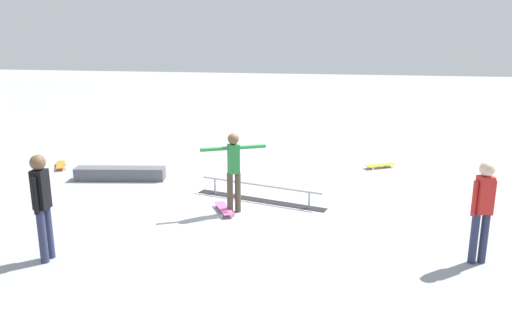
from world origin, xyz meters
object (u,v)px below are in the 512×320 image
at_px(bystander_black_shirt, 42,202).
at_px(bystander_red_shirt, 483,207).
at_px(skate_ledge, 120,174).
at_px(loose_skateboard_orange, 61,165).
at_px(grind_rail, 260,193).
at_px(loose_skateboard_yellow, 380,165).
at_px(skateboard_main, 224,208).
at_px(skater_main, 234,167).

bearing_deg(bystander_black_shirt, bystander_red_shirt, 99.67).
height_order(skate_ledge, loose_skateboard_orange, skate_ledge).
bearing_deg(grind_rail, loose_skateboard_yellow, -114.95).
height_order(skateboard_main, bystander_red_shirt, bystander_red_shirt).
distance_m(skater_main, loose_skateboard_orange, 5.69).
height_order(skate_ledge, skater_main, skater_main).
bearing_deg(bystander_red_shirt, grind_rail, -47.98).
bearing_deg(loose_skateboard_yellow, skater_main, -157.78).
distance_m(skater_main, skateboard_main, 0.86).
xyz_separation_m(skate_ledge, loose_skateboard_yellow, (-6.12, -2.09, -0.08)).
distance_m(skateboard_main, bystander_black_shirt, 3.46).
xyz_separation_m(skater_main, bystander_red_shirt, (-4.12, 1.54, -0.01)).
height_order(skateboard_main, bystander_black_shirt, bystander_black_shirt).
bearing_deg(loose_skateboard_yellow, skateboard_main, -159.27).
bearing_deg(bystander_black_shirt, loose_skateboard_yellow, 140.30).
bearing_deg(skateboard_main, bystander_red_shirt, -137.11).
relative_size(skater_main, loose_skateboard_yellow, 1.97).
xyz_separation_m(grind_rail, bystander_black_shirt, (2.79, 3.31, 0.79)).
xyz_separation_m(skate_ledge, skater_main, (-3.11, 1.69, 0.76)).
height_order(skateboard_main, loose_skateboard_orange, same).
relative_size(grind_rail, skater_main, 1.79).
distance_m(skate_ledge, loose_skateboard_yellow, 6.47).
relative_size(skater_main, loose_skateboard_orange, 1.97).
xyz_separation_m(loose_skateboard_yellow, loose_skateboard_orange, (8.09, 1.33, 0.00)).
bearing_deg(skater_main, skate_ledge, -54.14).
height_order(skate_ledge, loose_skateboard_yellow, skate_ledge).
bearing_deg(loose_skateboard_yellow, bystander_black_shirt, -159.75).
relative_size(skateboard_main, loose_skateboard_yellow, 1.01).
height_order(skater_main, skateboard_main, skater_main).
height_order(grind_rail, bystander_red_shirt, bystander_red_shirt).
bearing_deg(skate_ledge, bystander_black_shirt, 99.45).
xyz_separation_m(skate_ledge, loose_skateboard_orange, (1.97, -0.76, -0.08)).
xyz_separation_m(grind_rail, loose_skateboard_yellow, (-2.63, -3.02, -0.08)).
bearing_deg(skateboard_main, skater_main, -108.38).
distance_m(bystander_red_shirt, loose_skateboard_yellow, 5.49).
distance_m(grind_rail, skateboard_main, 0.98).
bearing_deg(skateboard_main, loose_skateboard_orange, 35.26).
xyz_separation_m(bystander_black_shirt, loose_skateboard_orange, (2.67, -5.00, -0.87)).
height_order(skate_ledge, bystander_black_shirt, bystander_black_shirt).
distance_m(grind_rail, loose_skateboard_yellow, 4.00).
xyz_separation_m(skater_main, loose_skateboard_yellow, (-3.02, -3.78, -0.84)).
relative_size(grind_rail, skateboard_main, 3.51).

